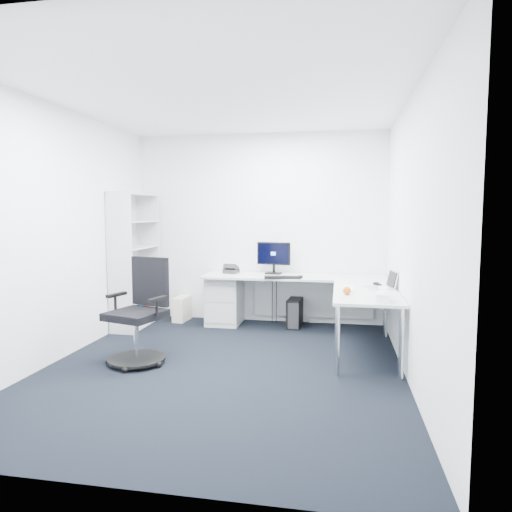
% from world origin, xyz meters
% --- Properties ---
extents(ground, '(4.20, 4.20, 0.00)m').
position_xyz_m(ground, '(0.00, 0.00, 0.00)').
color(ground, black).
extents(ceiling, '(4.20, 4.20, 0.00)m').
position_xyz_m(ceiling, '(0.00, 0.00, 2.70)').
color(ceiling, white).
extents(wall_back, '(3.60, 0.02, 2.70)m').
position_xyz_m(wall_back, '(0.00, 2.10, 1.35)').
color(wall_back, white).
rests_on(wall_back, ground).
extents(wall_front, '(3.60, 0.02, 2.70)m').
position_xyz_m(wall_front, '(0.00, -2.10, 1.35)').
color(wall_front, white).
rests_on(wall_front, ground).
extents(wall_left, '(0.02, 4.20, 2.70)m').
position_xyz_m(wall_left, '(-1.80, 0.00, 1.35)').
color(wall_left, white).
rests_on(wall_left, ground).
extents(wall_right, '(0.02, 4.20, 2.70)m').
position_xyz_m(wall_right, '(1.80, 0.00, 1.35)').
color(wall_right, white).
rests_on(wall_right, ground).
extents(l_desk, '(2.48, 1.39, 0.72)m').
position_xyz_m(l_desk, '(0.55, 1.40, 0.36)').
color(l_desk, silver).
rests_on(l_desk, ground).
extents(drawer_pedestal, '(0.46, 0.57, 0.70)m').
position_xyz_m(drawer_pedestal, '(-0.44, 1.82, 0.35)').
color(drawer_pedestal, silver).
rests_on(drawer_pedestal, ground).
extents(bookshelf, '(0.36, 0.92, 1.85)m').
position_xyz_m(bookshelf, '(-1.62, 1.45, 0.92)').
color(bookshelf, silver).
rests_on(bookshelf, ground).
extents(task_chair, '(0.76, 0.76, 1.10)m').
position_xyz_m(task_chair, '(-0.92, -0.04, 0.55)').
color(task_chair, black).
rests_on(task_chair, ground).
extents(black_pc_tower, '(0.20, 0.41, 0.39)m').
position_xyz_m(black_pc_tower, '(0.56, 1.80, 0.20)').
color(black_pc_tower, black).
rests_on(black_pc_tower, ground).
extents(beige_pc_tower, '(0.19, 0.38, 0.35)m').
position_xyz_m(beige_pc_tower, '(-1.10, 1.88, 0.18)').
color(beige_pc_tower, beige).
rests_on(beige_pc_tower, ground).
extents(power_strip, '(0.36, 0.12, 0.04)m').
position_xyz_m(power_strip, '(0.92, 2.13, 0.02)').
color(power_strip, white).
rests_on(power_strip, ground).
extents(monitor, '(0.50, 0.22, 0.46)m').
position_xyz_m(monitor, '(0.25, 1.87, 0.95)').
color(monitor, black).
rests_on(monitor, l_desk).
extents(black_keyboard, '(0.49, 0.23, 0.02)m').
position_xyz_m(black_keyboard, '(0.42, 1.48, 0.73)').
color(black_keyboard, black).
rests_on(black_keyboard, l_desk).
extents(mouse, '(0.06, 0.09, 0.03)m').
position_xyz_m(mouse, '(0.65, 1.56, 0.74)').
color(mouse, black).
rests_on(mouse, l_desk).
extents(desk_phone, '(0.22, 0.22, 0.13)m').
position_xyz_m(desk_phone, '(-0.35, 1.84, 0.79)').
color(desk_phone, '#28282A').
rests_on(desk_phone, l_desk).
extents(laptop, '(0.35, 0.34, 0.21)m').
position_xyz_m(laptop, '(1.57, 0.86, 0.83)').
color(laptop, silver).
rests_on(laptop, l_desk).
extents(white_keyboard, '(0.13, 0.43, 0.01)m').
position_xyz_m(white_keyboard, '(1.26, 0.78, 0.73)').
color(white_keyboard, white).
rests_on(white_keyboard, l_desk).
extents(headphones, '(0.13, 0.18, 0.04)m').
position_xyz_m(headphones, '(1.60, 1.09, 0.75)').
color(headphones, black).
rests_on(headphones, l_desk).
extents(orange_fruit, '(0.09, 0.09, 0.09)m').
position_xyz_m(orange_fruit, '(1.23, 0.40, 0.77)').
color(orange_fruit, '#D25A12').
rests_on(orange_fruit, l_desk).
extents(tissue_box, '(0.15, 0.24, 0.08)m').
position_xyz_m(tissue_box, '(1.57, 0.11, 0.76)').
color(tissue_box, white).
rests_on(tissue_box, l_desk).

